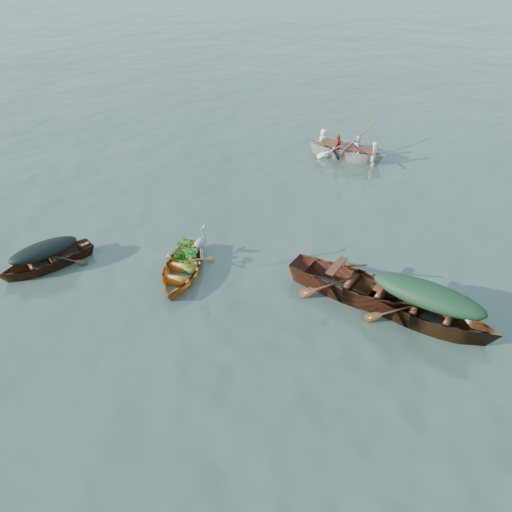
{
  "coord_description": "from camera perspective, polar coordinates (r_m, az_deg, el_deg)",
  "views": [
    {
      "loc": [
        6.35,
        -7.18,
        7.63
      ],
      "look_at": [
        -0.19,
        1.21,
        0.5
      ],
      "focal_mm": 35.0,
      "sensor_mm": 36.0,
      "label": 1
    }
  ],
  "objects": [
    {
      "name": "ground",
      "position": [
        12.25,
        -2.79,
        -4.74
      ],
      "size": [
        140.0,
        140.0,
        0.0
      ],
      "primitive_type": "plane",
      "color": "#384F44",
      "rests_on": "ground"
    },
    {
      "name": "yellow_dinghy",
      "position": [
        13.1,
        -8.44,
        -2.22
      ],
      "size": [
        2.74,
        3.43,
        0.85
      ],
      "primitive_type": "imported",
      "rotation": [
        0.0,
        0.0,
        0.51
      ],
      "color": "#C67626",
      "rests_on": "ground"
    },
    {
      "name": "dark_covered_boat",
      "position": [
        14.37,
        -22.65,
        -1.17
      ],
      "size": [
        1.83,
        3.44,
        0.79
      ],
      "primitive_type": "imported",
      "rotation": [
        0.0,
        0.0,
        -0.2
      ],
      "color": "#522A13",
      "rests_on": "ground"
    },
    {
      "name": "green_tarp_boat",
      "position": [
        12.13,
        18.4,
        -7.24
      ],
      "size": [
        4.7,
        1.73,
        1.09
      ],
      "primitive_type": "imported",
      "rotation": [
        0.0,
        0.0,
        1.63
      ],
      "color": "#4B2A11",
      "rests_on": "ground"
    },
    {
      "name": "open_wooden_boat",
      "position": [
        12.47,
        11.39,
        -4.69
      ],
      "size": [
        5.0,
        1.97,
        1.17
      ],
      "primitive_type": "imported",
      "rotation": [
        0.0,
        0.0,
        1.67
      ],
      "color": "maroon",
      "rests_on": "ground"
    },
    {
      "name": "rowed_boat",
      "position": [
        20.06,
        10.31,
        10.93
      ],
      "size": [
        4.29,
        1.81,
        0.98
      ],
      "primitive_type": "imported",
      "rotation": [
        0.0,
        0.0,
        1.71
      ],
      "color": "white",
      "rests_on": "ground"
    },
    {
      "name": "dark_tarp_cover",
      "position": [
        14.07,
        -23.17,
        0.81
      ],
      "size": [
        1.01,
        1.89,
        0.4
      ],
      "primitive_type": "ellipsoid",
      "rotation": [
        0.0,
        0.0,
        -0.2
      ],
      "color": "black",
      "rests_on": "dark_covered_boat"
    },
    {
      "name": "green_tarp_cover",
      "position": [
        11.64,
        19.09,
        -4.23
      ],
      "size": [
        2.58,
        0.95,
        0.52
      ],
      "primitive_type": "ellipsoid",
      "rotation": [
        0.0,
        0.0,
        1.63
      ],
      "color": "#14331A",
      "rests_on": "green_tarp_boat"
    },
    {
      "name": "thwart_benches",
      "position": [
        12.11,
        11.7,
        -2.44
      ],
      "size": [
        2.52,
        1.14,
        0.04
      ],
      "primitive_type": null,
      "rotation": [
        0.0,
        0.0,
        1.67
      ],
      "color": "#4E2212",
      "rests_on": "open_wooden_boat"
    },
    {
      "name": "heron",
      "position": [
        12.5,
        -6.29,
        0.96
      ],
      "size": [
        0.44,
        0.49,
        0.92
      ],
      "primitive_type": null,
      "rotation": [
        0.0,
        0.0,
        0.51
      ],
      "color": "#999BA1",
      "rests_on": "yellow_dinghy"
    },
    {
      "name": "dinghy_weeds",
      "position": [
        13.12,
        -7.94,
        1.73
      ],
      "size": [
        1.05,
        1.13,
        0.6
      ],
      "primitive_type": "imported",
      "rotation": [
        0.0,
        0.0,
        0.51
      ],
      "color": "#226A1B",
      "rests_on": "yellow_dinghy"
    },
    {
      "name": "rowers",
      "position": [
        19.74,
        10.57,
        13.25
      ],
      "size": [
        3.04,
        1.52,
        0.76
      ],
      "primitive_type": "imported",
      "rotation": [
        0.0,
        0.0,
        1.71
      ],
      "color": "white",
      "rests_on": "rowed_boat"
    },
    {
      "name": "oars",
      "position": [
        19.86,
        10.47,
        12.31
      ],
      "size": [
        0.95,
        2.66,
        0.06
      ],
      "primitive_type": null,
      "rotation": [
        0.0,
        0.0,
        1.71
      ],
      "color": "#A26B3D",
      "rests_on": "rowed_boat"
    }
  ]
}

